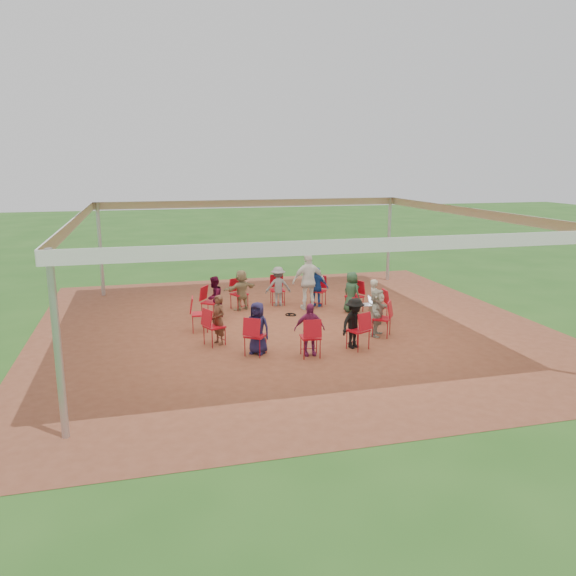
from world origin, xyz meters
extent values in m
plane|color=#26551A|center=(0.00, 0.00, 0.00)|extent=(80.00, 80.00, 0.00)
plane|color=brown|center=(0.00, 0.00, 0.01)|extent=(13.00, 13.00, 0.00)
cylinder|color=#B2B2B7|center=(-5.00, -5.00, 1.50)|extent=(0.12, 0.12, 3.00)
cylinder|color=#B2B2B7|center=(-5.00, 5.00, 1.50)|extent=(0.12, 0.12, 3.00)
cylinder|color=#B2B2B7|center=(5.00, 5.00, 1.50)|extent=(0.12, 0.12, 3.00)
plane|color=white|center=(0.00, 0.00, 3.00)|extent=(10.30, 10.30, 0.00)
cube|color=white|center=(0.00, -5.15, 2.88)|extent=(10.30, 0.03, 0.24)
cube|color=white|center=(0.00, 5.15, 2.88)|extent=(10.30, 0.03, 0.24)
cube|color=white|center=(-5.15, 0.00, 2.88)|extent=(0.03, 10.30, 0.24)
cube|color=white|center=(5.15, 0.00, 2.88)|extent=(0.03, 10.30, 0.24)
imported|color=#A4A390|center=(2.25, -0.18, 0.60)|extent=(0.32, 0.46, 1.19)
imported|color=#26492F|center=(2.04, 0.96, 0.60)|extent=(0.54, 0.66, 1.19)
imported|color=#1A4398|center=(1.28, 1.85, 0.60)|extent=(0.78, 0.69, 1.19)
imported|color=slate|center=(0.18, 2.25, 0.60)|extent=(0.80, 0.44, 1.19)
imported|color=#97865D|center=(-0.96, 2.04, 0.60)|extent=(1.17, 0.84, 1.19)
imported|color=#400820|center=(-1.85, 1.28, 0.60)|extent=(0.60, 0.66, 1.19)
imported|color=#553222|center=(-2.04, -0.96, 0.60)|extent=(0.44, 0.51, 1.19)
imported|color=#1D1940|center=(-1.28, -1.85, 0.60)|extent=(0.66, 0.60, 1.19)
imported|color=#802152|center=(-0.18, -2.25, 0.60)|extent=(0.72, 0.41, 1.19)
imported|color=black|center=(0.96, -2.04, 0.60)|extent=(0.86, 0.67, 1.19)
imported|color=#A4A390|center=(1.85, -1.28, 0.60)|extent=(0.97, 1.14, 1.19)
imported|color=white|center=(0.95, 1.62, 0.84)|extent=(0.99, 0.53, 1.67)
torus|color=black|center=(0.27, 1.10, 0.02)|extent=(0.33, 0.33, 0.03)
torus|color=black|center=(0.31, 1.06, 0.02)|extent=(0.26, 0.26, 0.03)
cube|color=#B7B7BC|center=(2.03, -0.17, 0.51)|extent=(0.27, 0.37, 0.02)
cube|color=#B7B7BC|center=(2.15, -0.18, 0.63)|extent=(0.10, 0.35, 0.22)
cube|color=#CCE0FF|center=(2.14, -0.18, 0.63)|extent=(0.08, 0.31, 0.19)
camera|label=1|loc=(-3.66, -13.71, 4.21)|focal=35.00mm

